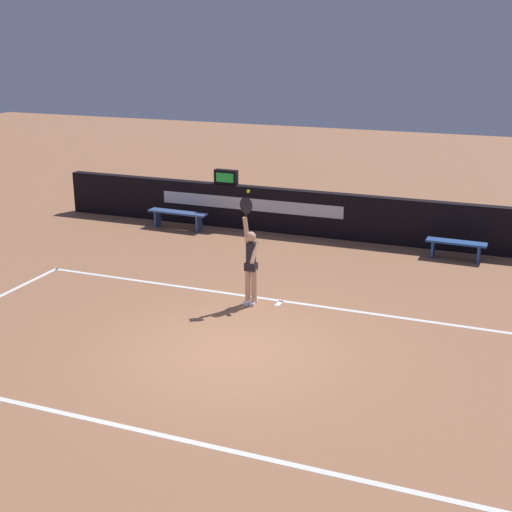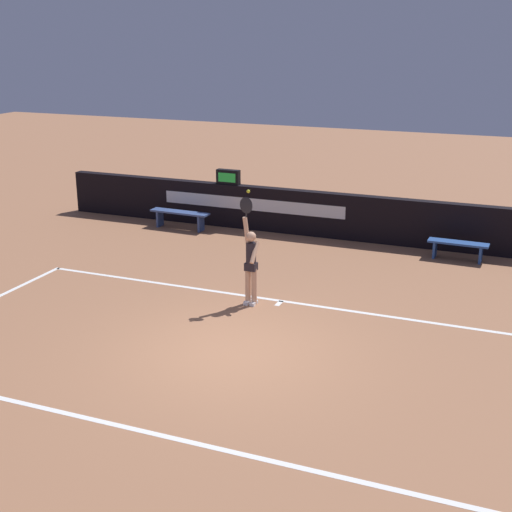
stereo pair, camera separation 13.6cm
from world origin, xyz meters
name	(u,v)px [view 2 (the right image)]	position (x,y,z in m)	size (l,w,h in m)	color
ground_plane	(231,350)	(0.00, 0.00, 0.00)	(60.00, 60.00, 0.00)	#9A6546
court_lines	(228,353)	(0.00, -0.13, 0.00)	(11.67, 5.68, 0.00)	white
back_wall	(345,217)	(-0.01, 7.73, 0.63)	(17.39, 0.30, 1.26)	black
speed_display	(228,177)	(-3.50, 7.72, 1.47)	(0.69, 0.20, 0.42)	black
tennis_player	(251,261)	(-0.54, 2.24, 0.94)	(0.41, 0.37, 2.30)	tan
tennis_ball	(248,191)	(-0.62, 2.30, 2.40)	(0.07, 0.07, 0.07)	yellow
courtside_bench_near	(458,246)	(3.12, 6.94, 0.36)	(1.49, 0.40, 0.47)	#264A90
courtside_bench_far	(180,215)	(-4.70, 6.94, 0.40)	(1.81, 0.42, 0.52)	#354C82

